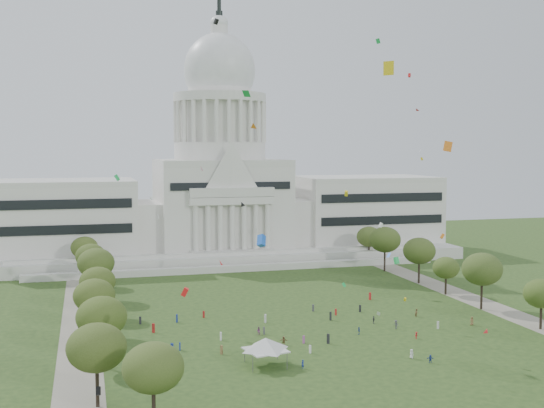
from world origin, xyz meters
The scene contains 32 objects.
ground centered at (0.00, 0.00, 0.00)m, with size 400.00×400.00×0.00m, color #2A431B.
capitol centered at (0.00, 113.59, 22.30)m, with size 160.00×64.50×91.30m.
path_left centered at (-48.00, 30.00, 0.02)m, with size 8.00×160.00×0.04m, color gray.
path_right centered at (48.00, 30.00, 0.02)m, with size 8.00×160.00×0.04m, color gray.
row_tree_l_0 centered at (-45.26, -21.68, 8.95)m, with size 8.85×8.85×12.59m.
row_tree_l_1 centered at (-44.07, -2.96, 8.95)m, with size 8.86×8.86×12.59m.
row_tree_r_1 centered at (46.22, -1.75, 7.66)m, with size 7.58×7.58×10.78m.
row_tree_l_2 centered at (-45.04, 17.30, 8.51)m, with size 8.42×8.42×11.97m.
row_tree_r_2 centered at (44.17, 17.44, 9.66)m, with size 9.55×9.55×13.58m.
row_tree_l_3 centered at (-44.09, 33.92, 8.21)m, with size 8.12×8.12×11.55m.
row_tree_r_3 centered at (44.40, 34.48, 7.08)m, with size 7.01×7.01×9.98m.
row_tree_l_4 centered at (-44.08, 52.42, 9.39)m, with size 9.29×9.29×13.21m.
row_tree_r_4 centered at (44.76, 50.04, 9.29)m, with size 9.19×9.19×13.06m.
row_tree_l_5 centered at (-45.22, 71.01, 8.42)m, with size 8.33×8.33×11.85m.
row_tree_r_5 centered at (43.49, 70.19, 9.93)m, with size 9.82×9.82×13.96m.
row_tree_l_6 centered at (-46.87, 89.14, 8.27)m, with size 8.19×8.19×11.64m.
row_tree_r_6 centered at (45.96, 88.13, 8.51)m, with size 8.42×8.42×11.97m.
near_tree_0 centered at (-38.00, -32.00, 8.56)m, with size 8.47×8.47×12.04m.
event_tent centered at (-16.31, -9.76, 3.98)m, with size 10.87×10.87×5.13m.
person_0 centered at (33.98, 5.04, 0.94)m, with size 0.92×0.60×1.88m, color olive.
person_2 centered at (25.98, 15.05, 0.91)m, with size 0.88×0.55×1.82m, color olive.
person_3 centered at (16.76, 6.69, 0.94)m, with size 1.22×0.63×1.89m, color #4C4C51.
person_4 centered at (7.50, 4.74, 0.77)m, with size 0.90×0.49×1.54m, color navy.
person_5 centered at (-9.65, 1.49, 0.87)m, with size 1.62×0.64×1.74m, color olive.
person_6 centered at (10.47, -12.86, 0.87)m, with size 0.85×0.55×1.74m, color silver.
person_7 centered at (-10.49, -13.04, 0.80)m, with size 0.59×0.43×1.61m, color navy.
person_8 centered at (-12.55, 9.96, 0.83)m, with size 0.81×0.50×1.67m, color #994C8C.
person_9 centered at (17.37, -1.45, 0.72)m, with size 0.93×0.48×1.44m, color #B21E1E.
person_10 centered at (13.99, 11.97, 0.84)m, with size 0.98×0.53×1.67m, color #4C4C51.
person_11 centered at (12.53, -16.04, 0.73)m, with size 1.36×0.54×1.47m, color navy.
distant_crowd centered at (-12.56, 13.30, 0.87)m, with size 65.39×39.27×1.94m.
kite_swarm centered at (3.11, 7.32, 25.24)m, with size 90.14×98.74×59.27m.
Camera 1 is at (-46.47, -123.23, 38.20)m, focal length 45.00 mm.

